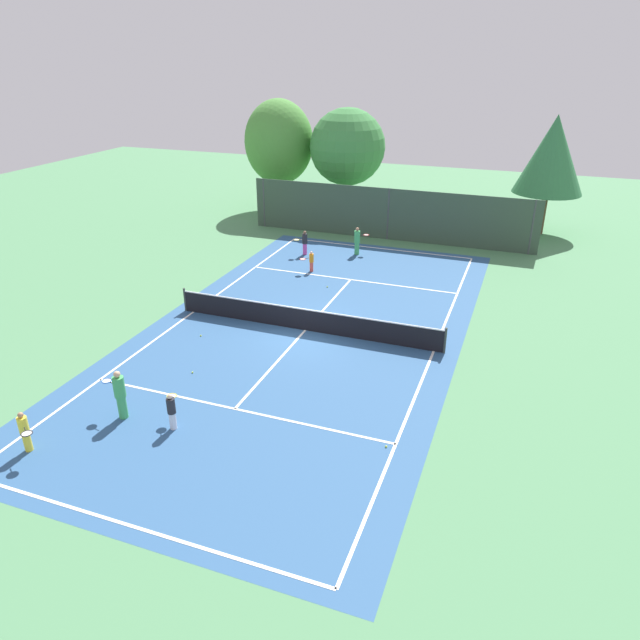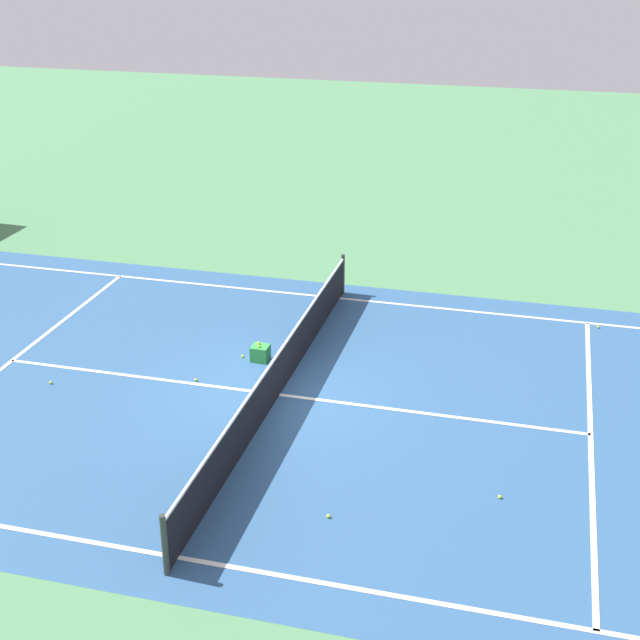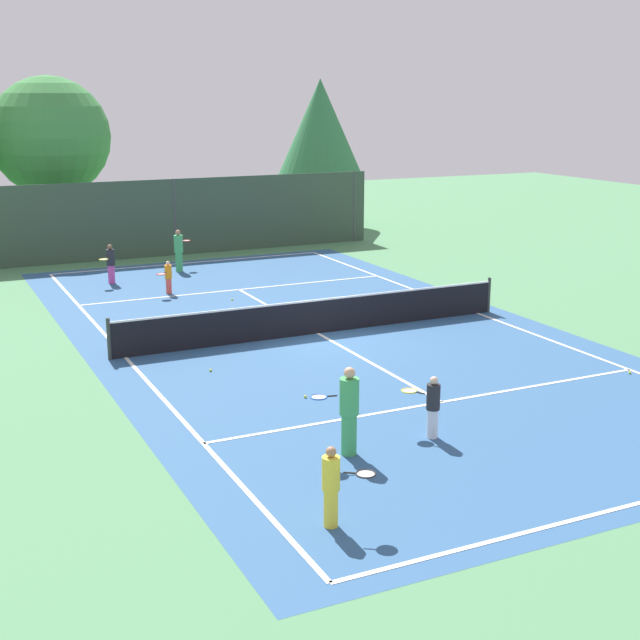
{
  "view_description": "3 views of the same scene",
  "coord_description": "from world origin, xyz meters",
  "px_view_note": "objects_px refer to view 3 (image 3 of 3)",
  "views": [
    {
      "loc": [
        8.35,
        -20.74,
        10.93
      ],
      "look_at": [
        1.19,
        -1.42,
        1.3
      ],
      "focal_mm": 32.67,
      "sensor_mm": 36.0,
      "label": 1
    },
    {
      "loc": [
        -15.96,
        -5.07,
        9.24
      ],
      "look_at": [
        1.02,
        -0.64,
        1.38
      ],
      "focal_mm": 50.25,
      "sensor_mm": 36.0,
      "label": 2
    },
    {
      "loc": [
        -10.33,
        -21.81,
        6.6
      ],
      "look_at": [
        -0.65,
        -1.53,
        0.82
      ],
      "focal_mm": 49.38,
      "sensor_mm": 36.0,
      "label": 3
    }
  ],
  "objects_px": {
    "player_1": "(349,410)",
    "tennis_ball_4": "(294,317)",
    "tennis_ball_1": "(305,397)",
    "tennis_ball_3": "(343,317)",
    "player_2": "(111,263)",
    "player_4": "(168,277)",
    "tennis_ball_0": "(232,299)",
    "tennis_ball_5": "(211,370)",
    "tennis_ball_2": "(630,373)",
    "ball_crate": "(349,315)",
    "player_3": "(432,406)",
    "player_0": "(179,250)",
    "player_5": "(332,485)"
  },
  "relations": [
    {
      "from": "player_0",
      "to": "player_3",
      "type": "xyz_separation_m",
      "value": [
        -0.41,
        -18.51,
        -0.17
      ]
    },
    {
      "from": "tennis_ball_5",
      "to": "tennis_ball_3",
      "type": "bearing_deg",
      "value": 32.28
    },
    {
      "from": "player_5",
      "to": "tennis_ball_3",
      "type": "bearing_deg",
      "value": 62.29
    },
    {
      "from": "ball_crate",
      "to": "player_4",
      "type": "bearing_deg",
      "value": 123.01
    },
    {
      "from": "player_1",
      "to": "player_2",
      "type": "height_order",
      "value": "player_1"
    },
    {
      "from": "player_4",
      "to": "tennis_ball_3",
      "type": "bearing_deg",
      "value": -54.81
    },
    {
      "from": "player_0",
      "to": "player_1",
      "type": "xyz_separation_m",
      "value": [
        -2.28,
        -18.56,
        0.06
      ]
    },
    {
      "from": "tennis_ball_1",
      "to": "tennis_ball_3",
      "type": "xyz_separation_m",
      "value": [
        4.09,
        6.17,
        0.0
      ]
    },
    {
      "from": "player_3",
      "to": "tennis_ball_1",
      "type": "distance_m",
      "value": 3.5
    },
    {
      "from": "tennis_ball_0",
      "to": "tennis_ball_5",
      "type": "xyz_separation_m",
      "value": [
        -3.11,
        -7.02,
        0.0
      ]
    },
    {
      "from": "player_1",
      "to": "tennis_ball_0",
      "type": "distance_m",
      "value": 13.28
    },
    {
      "from": "tennis_ball_0",
      "to": "tennis_ball_1",
      "type": "distance_m",
      "value": 9.96
    },
    {
      "from": "player_5",
      "to": "tennis_ball_3",
      "type": "relative_size",
      "value": 20.37
    },
    {
      "from": "ball_crate",
      "to": "tennis_ball_1",
      "type": "distance_m",
      "value": 7.02
    },
    {
      "from": "tennis_ball_2",
      "to": "player_3",
      "type": "bearing_deg",
      "value": -168.22
    },
    {
      "from": "ball_crate",
      "to": "tennis_ball_4",
      "type": "distance_m",
      "value": 1.71
    },
    {
      "from": "player_1",
      "to": "tennis_ball_4",
      "type": "relative_size",
      "value": 26.12
    },
    {
      "from": "tennis_ball_0",
      "to": "tennis_ball_5",
      "type": "bearing_deg",
      "value": -113.89
    },
    {
      "from": "player_0",
      "to": "player_2",
      "type": "height_order",
      "value": "player_0"
    },
    {
      "from": "player_0",
      "to": "player_1",
      "type": "bearing_deg",
      "value": -97.0
    },
    {
      "from": "tennis_ball_0",
      "to": "tennis_ball_4",
      "type": "xyz_separation_m",
      "value": [
        0.92,
        -3.01,
        0.0
      ]
    },
    {
      "from": "player_3",
      "to": "tennis_ball_5",
      "type": "height_order",
      "value": "player_3"
    },
    {
      "from": "tennis_ball_1",
      "to": "player_2",
      "type": "bearing_deg",
      "value": 94.71
    },
    {
      "from": "ball_crate",
      "to": "tennis_ball_1",
      "type": "bearing_deg",
      "value": -125.4
    },
    {
      "from": "player_3",
      "to": "player_4",
      "type": "height_order",
      "value": "player_3"
    },
    {
      "from": "player_2",
      "to": "player_4",
      "type": "bearing_deg",
      "value": -61.55
    },
    {
      "from": "player_2",
      "to": "tennis_ball_2",
      "type": "xyz_separation_m",
      "value": [
        9.03,
        -16.03,
        -0.7
      ]
    },
    {
      "from": "tennis_ball_1",
      "to": "ball_crate",
      "type": "bearing_deg",
      "value": 54.6
    },
    {
      "from": "tennis_ball_1",
      "to": "tennis_ball_2",
      "type": "distance_m",
      "value": 8.07
    },
    {
      "from": "player_4",
      "to": "tennis_ball_3",
      "type": "relative_size",
      "value": 17.1
    },
    {
      "from": "player_3",
      "to": "tennis_ball_5",
      "type": "distance_m",
      "value": 6.52
    },
    {
      "from": "tennis_ball_3",
      "to": "tennis_ball_5",
      "type": "bearing_deg",
      "value": -147.72
    },
    {
      "from": "player_5",
      "to": "ball_crate",
      "type": "height_order",
      "value": "player_5"
    },
    {
      "from": "player_5",
      "to": "tennis_ball_2",
      "type": "relative_size",
      "value": 20.37
    },
    {
      "from": "ball_crate",
      "to": "tennis_ball_0",
      "type": "distance_m",
      "value": 4.65
    },
    {
      "from": "player_4",
      "to": "tennis_ball_0",
      "type": "bearing_deg",
      "value": -49.42
    },
    {
      "from": "tennis_ball_0",
      "to": "player_0",
      "type": "bearing_deg",
      "value": 91.35
    },
    {
      "from": "ball_crate",
      "to": "player_0",
      "type": "bearing_deg",
      "value": 103.95
    },
    {
      "from": "ball_crate",
      "to": "tennis_ball_3",
      "type": "bearing_deg",
      "value": 87.48
    },
    {
      "from": "tennis_ball_5",
      "to": "player_4",
      "type": "bearing_deg",
      "value": 80.44
    },
    {
      "from": "player_4",
      "to": "player_1",
      "type": "bearing_deg",
      "value": -93.06
    },
    {
      "from": "player_1",
      "to": "ball_crate",
      "type": "relative_size",
      "value": 4.05
    },
    {
      "from": "player_0",
      "to": "tennis_ball_5",
      "type": "bearing_deg",
      "value": -103.36
    },
    {
      "from": "ball_crate",
      "to": "tennis_ball_0",
      "type": "xyz_separation_m",
      "value": [
        -2.25,
        4.07,
        -0.15
      ]
    },
    {
      "from": "player_2",
      "to": "tennis_ball_2",
      "type": "height_order",
      "value": "player_2"
    },
    {
      "from": "player_3",
      "to": "player_5",
      "type": "distance_m",
      "value": 4.22
    },
    {
      "from": "player_4",
      "to": "tennis_ball_2",
      "type": "bearing_deg",
      "value": -60.44
    },
    {
      "from": "player_1",
      "to": "tennis_ball_4",
      "type": "bearing_deg",
      "value": 71.64
    },
    {
      "from": "player_5",
      "to": "ball_crate",
      "type": "xyz_separation_m",
      "value": [
        6.2,
        11.4,
        -0.52
      ]
    },
    {
      "from": "tennis_ball_4",
      "to": "player_2",
      "type": "bearing_deg",
      "value": 117.71
    }
  ]
}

